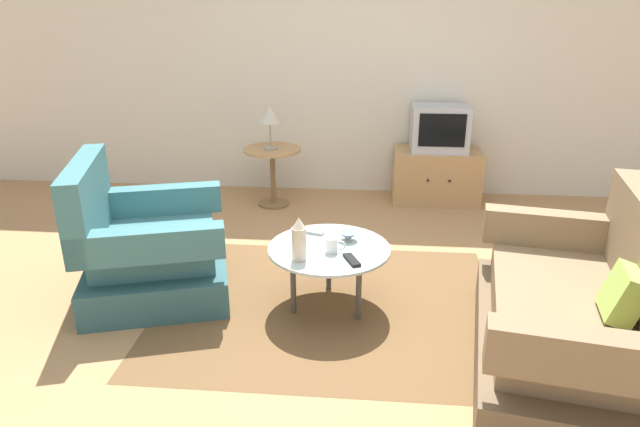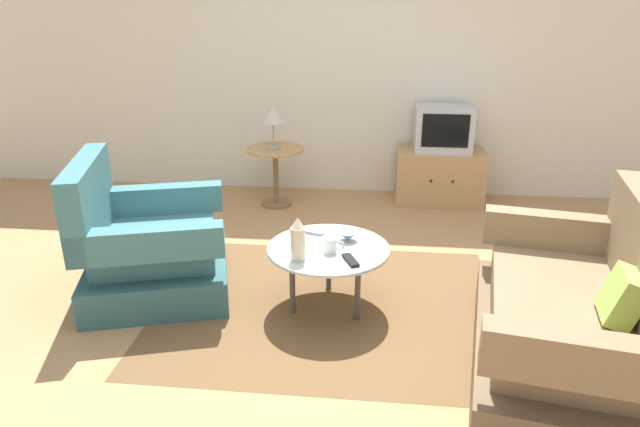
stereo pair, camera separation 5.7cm
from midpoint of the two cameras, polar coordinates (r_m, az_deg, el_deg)
name	(u,v)px [view 2 (the right image)]	position (r m, az deg, el deg)	size (l,w,h in m)	color
ground_plane	(336,310)	(3.66, 2.13, -9.82)	(16.00, 16.00, 0.00)	#AD7F51
back_wall	(358,56)	(5.64, 4.18, 15.74)	(9.00, 0.12, 2.70)	beige
area_rug	(328,306)	(3.70, 1.28, -9.41)	(2.20, 1.80, 0.00)	brown
armchair	(147,249)	(3.92, -16.88, -3.53)	(1.14, 1.15, 0.94)	#325C60
couch	(575,322)	(3.27, 25.10, -9.98)	(1.11, 1.65, 0.93)	brown
coffee_table	(328,252)	(3.52, 1.30, -4.00)	(0.77, 0.77, 0.42)	#B2C6C1
side_table	(276,164)	(5.33, -4.27, 5.09)	(0.54, 0.54, 0.56)	tan
tv_stand	(439,176)	(5.57, 12.40, 3.72)	(0.83, 0.47, 0.51)	tan
television	(443,129)	(5.47, 12.77, 8.47)	(0.53, 0.42, 0.42)	#B7B7BC
table_lamp	(273,116)	(5.19, -4.54, 9.92)	(0.21, 0.21, 0.40)	#9E937A
vase	(298,239)	(3.29, -1.78, -2.67)	(0.09, 0.09, 0.27)	beige
mug	(331,245)	(3.42, 1.64, -3.26)	(0.13, 0.08, 0.10)	white
bowl	(348,236)	(3.59, 3.30, -2.34)	(0.13, 0.13, 0.06)	slate
tv_remote_dark	(351,260)	(3.32, 3.64, -4.80)	(0.11, 0.17, 0.02)	black
tv_remote_silver	(311,232)	(3.70, -0.49, -1.89)	(0.18, 0.09, 0.02)	#B2B2B7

